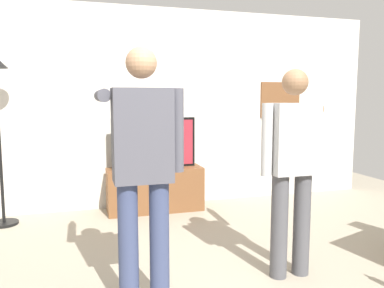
{
  "coord_description": "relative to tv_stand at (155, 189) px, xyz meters",
  "views": [
    {
      "loc": [
        -1.07,
        -2.31,
        1.49
      ],
      "look_at": [
        -0.04,
        1.2,
        1.05
      ],
      "focal_mm": 36.02,
      "sensor_mm": 36.0,
      "label": 1
    }
  ],
  "objects": [
    {
      "name": "person_standing_nearer_lamp",
      "position": [
        -0.53,
        -2.32,
        0.75
      ],
      "size": [
        0.58,
        0.78,
        1.83
      ],
      "color": "#384266",
      "rests_on": "ground_plane"
    },
    {
      "name": "back_wall",
      "position": [
        0.14,
        0.35,
        1.06
      ],
      "size": [
        6.4,
        0.1,
        2.7
      ],
      "primitive_type": "cube",
      "color": "silver",
      "rests_on": "ground_plane"
    },
    {
      "name": "television",
      "position": [
        0.0,
        0.05,
        0.62
      ],
      "size": [
        1.1,
        0.07,
        0.66
      ],
      "color": "black",
      "rests_on": "tv_stand"
    },
    {
      "name": "framed_picture",
      "position": [
        1.97,
        0.3,
        1.17
      ],
      "size": [
        0.64,
        0.04,
        0.53
      ],
      "primitive_type": "cube",
      "color": "brown"
    },
    {
      "name": "person_standing_nearer_couch",
      "position": [
        0.73,
        -2.15,
        0.68
      ],
      "size": [
        0.56,
        0.78,
        1.72
      ],
      "color": "#4C4C51",
      "rests_on": "ground_plane"
    },
    {
      "name": "tv_stand",
      "position": [
        0.0,
        0.0,
        0.0
      ],
      "size": [
        1.25,
        0.44,
        0.57
      ],
      "color": "brown",
      "rests_on": "ground_plane"
    },
    {
      "name": "wall_clock",
      "position": [
        0.0,
        0.29,
        1.78
      ],
      "size": [
        0.26,
        0.03,
        0.26
      ],
      "primitive_type": "cylinder",
      "rotation": [
        1.57,
        0.0,
        0.0
      ],
      "color": "white"
    }
  ]
}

